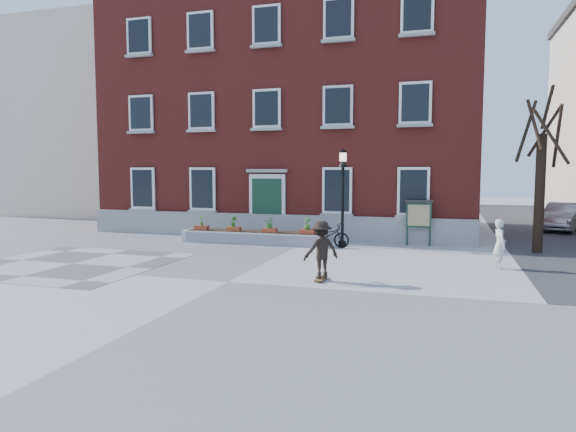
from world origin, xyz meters
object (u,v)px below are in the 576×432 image
(lamp_post, at_px, (343,184))
(notice_board, at_px, (419,215))
(skateboarder, at_px, (321,250))
(bystander, at_px, (500,244))
(parked_car, at_px, (564,217))
(bicycle, at_px, (327,235))

(lamp_post, relative_size, notice_board, 2.10)
(skateboarder, bearing_deg, bystander, 34.11)
(parked_car, xyz_separation_m, notice_board, (-6.80, -7.66, 0.55))
(lamp_post, distance_m, notice_board, 3.36)
(lamp_post, bearing_deg, parked_car, 41.41)
(bicycle, height_order, skateboarder, skateboarder)
(bicycle, height_order, notice_board, notice_board)
(parked_car, relative_size, notice_board, 2.31)
(parked_car, xyz_separation_m, bystander, (-4.12, -11.92, 0.07))
(bystander, distance_m, notice_board, 5.06)
(notice_board, xyz_separation_m, skateboarder, (-2.24, -7.60, -0.39))
(parked_car, height_order, skateboarder, skateboarder)
(bicycle, relative_size, lamp_post, 0.47)
(parked_car, bearing_deg, notice_board, -108.78)
(bicycle, relative_size, parked_car, 0.42)
(bystander, height_order, lamp_post, lamp_post)
(bystander, bearing_deg, notice_board, 15.40)
(parked_car, bearing_deg, lamp_post, -115.75)
(bicycle, height_order, parked_car, parked_car)
(bicycle, xyz_separation_m, lamp_post, (0.52, 0.55, 2.06))
(bicycle, bearing_deg, skateboarder, -166.83)
(bystander, distance_m, skateboarder, 5.95)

